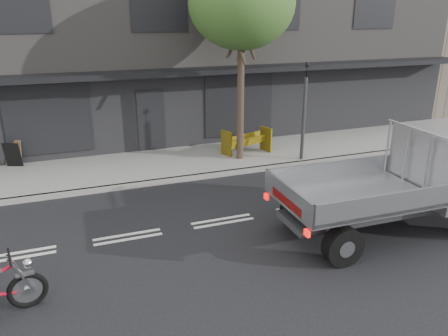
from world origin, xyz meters
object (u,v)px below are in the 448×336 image
at_px(street_tree, 242,4).
at_px(construction_barrier, 249,142).
at_px(flatbed_ute, 433,170).
at_px(sandwich_board, 13,155).
at_px(traffic_light_pole, 304,117).

relative_size(street_tree, construction_barrier, 4.01).
distance_m(flatbed_ute, sandwich_board, 12.72).
height_order(street_tree, construction_barrier, street_tree).
bearing_deg(street_tree, construction_barrier, 25.87).
bearing_deg(flatbed_ute, street_tree, 114.01).
height_order(traffic_light_pole, sandwich_board, traffic_light_pole).
xyz_separation_m(traffic_light_pole, flatbed_ute, (0.56, -5.20, -0.22)).
xyz_separation_m(street_tree, traffic_light_pole, (2.00, -0.85, -3.63)).
bearing_deg(traffic_light_pole, flatbed_ute, -83.82).
bearing_deg(construction_barrier, flatbed_ute, -71.41).
relative_size(traffic_light_pole, sandwich_board, 4.12).
bearing_deg(construction_barrier, sandwich_board, 169.04).
height_order(flatbed_ute, sandwich_board, flatbed_ute).
bearing_deg(flatbed_ute, traffic_light_pole, 97.23).
distance_m(street_tree, construction_barrier, 4.68).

